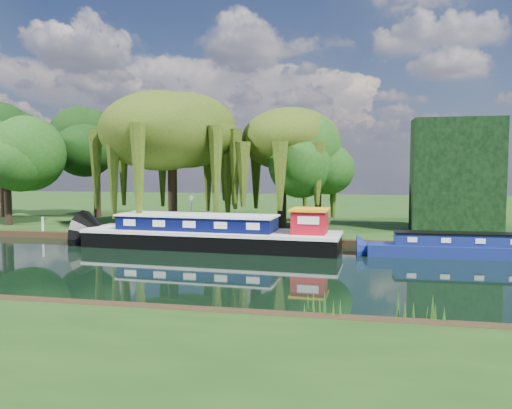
# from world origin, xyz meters

# --- Properties ---
(ground) EXTENTS (120.00, 120.00, 0.00)m
(ground) POSITION_xyz_m (0.00, 0.00, 0.00)
(ground) COLOR black
(far_bank) EXTENTS (120.00, 52.00, 0.45)m
(far_bank) POSITION_xyz_m (0.00, 34.00, 0.23)
(far_bank) COLOR #16330D
(far_bank) RESTS_ON ground
(dutch_barge) EXTENTS (16.26, 4.49, 3.40)m
(dutch_barge) POSITION_xyz_m (3.32, 6.17, 0.84)
(dutch_barge) COLOR black
(dutch_barge) RESTS_ON ground
(narrowboat) EXTENTS (10.26, 2.03, 1.49)m
(narrowboat) POSITION_xyz_m (17.82, 5.86, 0.53)
(narrowboat) COLOR navy
(narrowboat) RESTS_ON ground
(white_cruiser) EXTENTS (2.69, 2.39, 1.30)m
(white_cruiser) POSITION_xyz_m (18.83, 7.15, 0.00)
(white_cruiser) COLOR silver
(white_cruiser) RESTS_ON ground
(willow_left) EXTENTS (8.05, 8.05, 9.65)m
(willow_left) POSITION_xyz_m (-1.49, 12.02, 7.46)
(willow_left) COLOR black
(willow_left) RESTS_ON far_bank
(willow_right) EXTENTS (6.78, 6.78, 8.26)m
(willow_right) POSITION_xyz_m (6.54, 14.03, 6.48)
(willow_right) COLOR black
(willow_right) RESTS_ON far_bank
(tree_far_left) EXTENTS (5.15, 5.15, 8.30)m
(tree_far_left) POSITION_xyz_m (-15.00, 11.29, 6.13)
(tree_far_left) COLOR black
(tree_far_left) RESTS_ON far_bank
(tree_far_back) EXTENTS (5.58, 5.58, 9.39)m
(tree_far_back) POSITION_xyz_m (-19.75, 16.88, 6.99)
(tree_far_back) COLOR black
(tree_far_back) RESTS_ON far_bank
(tree_far_mid) EXTENTS (5.60, 5.60, 9.17)m
(tree_far_mid) POSITION_xyz_m (-11.23, 18.44, 6.77)
(tree_far_mid) COLOR black
(tree_far_mid) RESTS_ON far_bank
(tree_far_right) EXTENTS (4.29, 4.29, 7.02)m
(tree_far_right) POSITION_xyz_m (9.38, 12.67, 5.29)
(tree_far_right) COLOR black
(tree_far_right) RESTS_ON far_bank
(conifer_hedge) EXTENTS (6.00, 3.00, 8.00)m
(conifer_hedge) POSITION_xyz_m (19.00, 14.00, 4.45)
(conifer_hedge) COLOR black
(conifer_hedge) RESTS_ON far_bank
(lamppost) EXTENTS (0.36, 0.36, 2.56)m
(lamppost) POSITION_xyz_m (0.50, 10.50, 2.42)
(lamppost) COLOR silver
(lamppost) RESTS_ON far_bank
(mooring_posts) EXTENTS (19.16, 0.16, 1.00)m
(mooring_posts) POSITION_xyz_m (-0.50, 8.40, 0.95)
(mooring_posts) COLOR silver
(mooring_posts) RESTS_ON far_bank
(reeds_near) EXTENTS (33.70, 1.50, 1.10)m
(reeds_near) POSITION_xyz_m (6.87, -7.57, 0.55)
(reeds_near) COLOR #174512
(reeds_near) RESTS_ON ground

